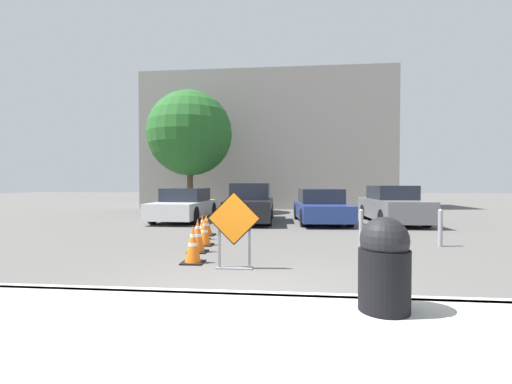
{
  "coord_description": "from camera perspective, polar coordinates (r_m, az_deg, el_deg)",
  "views": [
    {
      "loc": [
        0.59,
        -4.46,
        1.58
      ],
      "look_at": [
        -1.15,
        13.43,
        1.16
      ],
      "focal_mm": 24.0,
      "sensor_mm": 36.0,
      "label": 1
    }
  ],
  "objects": [
    {
      "name": "ground_plane",
      "position": [
        14.56,
        3.21,
        -4.9
      ],
      "size": [
        96.0,
        96.0,
        0.0
      ],
      "primitive_type": "plane",
      "color": "#565451"
    },
    {
      "name": "sidewalk_strip",
      "position": [
        3.29,
        -6.07,
        -26.01
      ],
      "size": [
        22.73,
        3.19,
        0.14
      ],
      "color": "beige",
      "rests_on": "ground_plane"
    },
    {
      "name": "curb_lip",
      "position": [
        4.75,
        -2.0,
        -17.24
      ],
      "size": [
        22.73,
        0.2,
        0.14
      ],
      "color": "beige",
      "rests_on": "ground_plane"
    },
    {
      "name": "road_closed_sign",
      "position": [
        6.38,
        -3.67,
        -5.67
      ],
      "size": [
        1.0,
        0.2,
        1.45
      ],
      "color": "black",
      "rests_on": "ground_plane"
    },
    {
      "name": "traffic_cone_nearest",
      "position": [
        7.02,
        -10.48,
        -8.67
      ],
      "size": [
        0.43,
        0.43,
        0.75
      ],
      "color": "black",
      "rests_on": "ground_plane"
    },
    {
      "name": "traffic_cone_second",
      "position": [
        8.1,
        -9.69,
        -7.19
      ],
      "size": [
        0.44,
        0.44,
        0.79
      ],
      "color": "black",
      "rests_on": "ground_plane"
    },
    {
      "name": "traffic_cone_third",
      "position": [
        8.96,
        -8.56,
        -6.55
      ],
      "size": [
        0.41,
        0.41,
        0.73
      ],
      "color": "black",
      "rests_on": "ground_plane"
    },
    {
      "name": "traffic_cone_fourth",
      "position": [
        9.91,
        -8.91,
        -5.84
      ],
      "size": [
        0.38,
        0.38,
        0.71
      ],
      "color": "black",
      "rests_on": "ground_plane"
    },
    {
      "name": "traffic_cone_fifth",
      "position": [
        10.71,
        -8.28,
        -5.49
      ],
      "size": [
        0.51,
        0.51,
        0.64
      ],
      "color": "black",
      "rests_on": "ground_plane"
    },
    {
      "name": "parked_car_nearest",
      "position": [
        15.2,
        -11.69,
        -2.18
      ],
      "size": [
        1.96,
        4.72,
        1.39
      ],
      "rotation": [
        0.0,
        0.0,
        3.13
      ],
      "color": "silver",
      "rests_on": "ground_plane"
    },
    {
      "name": "parked_car_second",
      "position": [
        14.39,
        -0.87,
        -2.04
      ],
      "size": [
        1.93,
        4.7,
        1.61
      ],
      "rotation": [
        0.0,
        0.0,
        3.17
      ],
      "color": "black",
      "rests_on": "ground_plane"
    },
    {
      "name": "parked_car_third",
      "position": [
        14.27,
        10.72,
        -2.45
      ],
      "size": [
        2.16,
        4.52,
        1.38
      ],
      "rotation": [
        0.0,
        0.0,
        3.21
      ],
      "color": "navy",
      "rests_on": "ground_plane"
    },
    {
      "name": "parked_car_fourth",
      "position": [
        15.04,
        21.7,
        -2.1
      ],
      "size": [
        1.84,
        4.73,
        1.52
      ],
      "rotation": [
        0.0,
        0.0,
        3.16
      ],
      "color": "slate",
      "rests_on": "ground_plane"
    },
    {
      "name": "trash_bin",
      "position": [
        4.22,
        20.58,
        -11.14
      ],
      "size": [
        0.57,
        0.57,
        1.07
      ],
      "color": "black",
      "rests_on": "sidewalk_strip"
    },
    {
      "name": "bollard_nearest",
      "position": [
        9.29,
        17.11,
        -5.44
      ],
      "size": [
        0.12,
        0.12,
        0.94
      ],
      "color": "gray",
      "rests_on": "ground_plane"
    },
    {
      "name": "bollard_second",
      "position": [
        9.86,
        28.36,
        -5.11
      ],
      "size": [
        0.12,
        0.12,
        0.95
      ],
      "color": "gray",
      "rests_on": "ground_plane"
    },
    {
      "name": "building_facade_backdrop",
      "position": [
        24.1,
        1.87,
        8.12
      ],
      "size": [
        16.34,
        5.0,
        8.86
      ],
      "color": "gray",
      "rests_on": "ground_plane"
    },
    {
      "name": "street_tree_behind_lot",
      "position": [
        19.21,
        -10.97,
        9.55
      ],
      "size": [
        4.6,
        4.6,
        6.64
      ],
      "color": "#513823",
      "rests_on": "ground_plane"
    }
  ]
}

